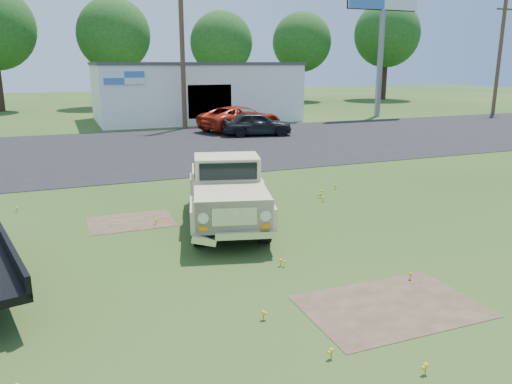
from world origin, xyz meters
The scene contains 15 objects.
ground centered at (0.00, 0.00, 0.00)m, with size 140.00×140.00×0.00m, color #254215.
asphalt_lot centered at (0.00, 15.00, 0.00)m, with size 90.00×14.00×0.02m, color black.
dirt_patch_a centered at (1.50, -3.00, 0.00)m, with size 3.00×2.00×0.01m, color #483526.
dirt_patch_b centered at (-2.00, 3.50, 0.00)m, with size 2.20×1.60×0.01m, color #483526.
commercial_building centered at (6.00, 26.99, 2.10)m, with size 14.20×8.20×4.15m.
billboard centered at (20.00, 24.04, 8.54)m, with size 6.10×0.45×11.05m.
utility_pole_mid centered at (4.00, 22.00, 4.60)m, with size 1.60×0.30×9.00m.
utility_pole_east centered at (30.00, 22.00, 4.60)m, with size 1.60×0.30×9.00m.
treeline_d centered at (2.00, 40.50, 6.62)m, with size 6.72×6.72×10.00m.
treeline_e centered at (12.00, 39.00, 5.98)m, with size 6.08×6.08×9.04m.
treeline_f centered at (22.00, 41.50, 6.30)m, with size 6.40×6.40×9.52m.
treeline_g centered at (32.00, 40.00, 7.25)m, with size 7.36×7.36×10.95m.
vintage_pickup_truck centered at (0.34, 2.42, 0.91)m, with size 1.94×4.99×1.81m, color beige, non-canonical shape.
red_pickup centered at (6.98, 19.77, 0.75)m, with size 2.49×5.39×1.50m, color #9B210E.
dark_sedan centered at (7.12, 17.35, 0.68)m, with size 1.60×3.99×1.36m, color black.
Camera 1 is at (-3.55, -9.43, 4.08)m, focal length 35.00 mm.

